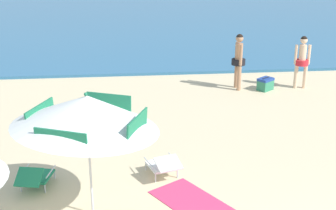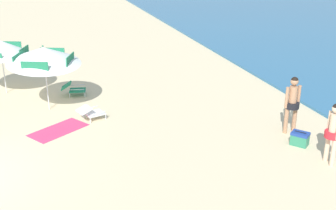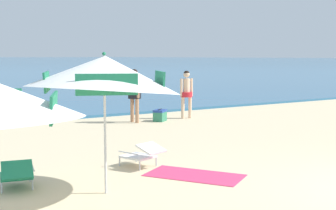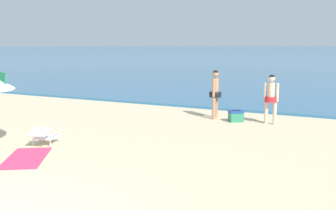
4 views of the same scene
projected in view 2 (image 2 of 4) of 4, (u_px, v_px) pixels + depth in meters
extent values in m
cylinder|color=silver|center=(46.00, 79.00, 15.02)|extent=(0.04, 0.04, 2.25)
cone|color=white|center=(44.00, 55.00, 14.71)|extent=(3.35, 3.33, 0.80)
cube|color=#1E724C|center=(70.00, 59.00, 14.69)|extent=(0.83, 0.38, 0.31)
cube|color=#1E724C|center=(52.00, 52.00, 15.59)|extent=(0.38, 0.83, 0.31)
cube|color=#1E724C|center=(18.00, 58.00, 14.81)|extent=(0.83, 0.38, 0.31)
cube|color=#1E724C|center=(35.00, 66.00, 13.92)|extent=(0.38, 0.83, 0.31)
sphere|color=#1E724C|center=(43.00, 46.00, 14.59)|extent=(0.06, 0.06, 0.06)
cylinder|color=silver|center=(3.00, 67.00, 16.62)|extent=(0.04, 0.04, 2.09)
cone|color=white|center=(0.00, 48.00, 16.34)|extent=(2.99, 3.02, 0.74)
cube|color=#1E724C|center=(24.00, 51.00, 16.33)|extent=(0.83, 0.38, 0.31)
cube|color=#1E724C|center=(10.00, 45.00, 17.22)|extent=(0.38, 0.83, 0.31)
cube|color=white|center=(95.00, 113.00, 14.56)|extent=(0.68, 0.73, 0.04)
cube|color=white|center=(84.00, 110.00, 14.28)|extent=(0.59, 0.54, 0.17)
cylinder|color=silver|center=(99.00, 112.00, 14.95)|extent=(0.03, 0.03, 0.18)
cylinder|color=silver|center=(106.00, 117.00, 14.58)|extent=(0.03, 0.03, 0.18)
cylinder|color=silver|center=(84.00, 116.00, 14.63)|extent=(0.03, 0.03, 0.18)
cylinder|color=silver|center=(90.00, 121.00, 14.27)|extent=(0.03, 0.03, 0.18)
cylinder|color=silver|center=(91.00, 108.00, 14.73)|extent=(0.18, 0.52, 0.02)
cylinder|color=silver|center=(98.00, 113.00, 14.31)|extent=(0.18, 0.52, 0.02)
cube|color=#1E7F56|center=(78.00, 90.00, 16.71)|extent=(0.63, 0.69, 0.04)
cube|color=#1E7F56|center=(66.00, 86.00, 16.59)|extent=(0.56, 0.47, 0.25)
cylinder|color=silver|center=(86.00, 90.00, 17.01)|extent=(0.03, 0.03, 0.18)
cylinder|color=silver|center=(85.00, 95.00, 16.55)|extent=(0.03, 0.03, 0.18)
cylinder|color=silver|center=(71.00, 91.00, 16.94)|extent=(0.03, 0.03, 0.18)
cylinder|color=silver|center=(70.00, 95.00, 16.49)|extent=(0.03, 0.03, 0.18)
cylinder|color=silver|center=(78.00, 85.00, 16.92)|extent=(0.13, 0.53, 0.02)
cylinder|color=silver|center=(77.00, 90.00, 16.41)|extent=(0.13, 0.53, 0.02)
cylinder|color=tan|center=(286.00, 120.00, 13.47)|extent=(0.13, 0.13, 0.89)
cylinder|color=tan|center=(295.00, 118.00, 13.58)|extent=(0.13, 0.13, 0.89)
cylinder|color=black|center=(292.00, 105.00, 13.35)|extent=(0.44, 0.44, 0.18)
cylinder|color=tan|center=(293.00, 96.00, 13.24)|extent=(0.24, 0.24, 0.63)
cylinder|color=tan|center=(287.00, 98.00, 13.17)|extent=(0.10, 0.10, 0.66)
cylinder|color=tan|center=(299.00, 96.00, 13.33)|extent=(0.10, 0.10, 0.66)
sphere|color=tan|center=(295.00, 81.00, 13.07)|extent=(0.24, 0.24, 0.24)
sphere|color=black|center=(295.00, 80.00, 13.06)|extent=(0.22, 0.22, 0.22)
cylinder|color=beige|center=(327.00, 147.00, 11.81)|extent=(0.12, 0.12, 0.84)
cylinder|color=beige|center=(333.00, 152.00, 11.54)|extent=(0.12, 0.12, 0.84)
cylinder|color=red|center=(332.00, 134.00, 11.51)|extent=(0.42, 0.42, 0.18)
cylinder|color=beige|center=(334.00, 125.00, 11.41)|extent=(0.23, 0.23, 0.60)
cylinder|color=beige|center=(329.00, 122.00, 11.61)|extent=(0.09, 0.09, 0.63)
sphere|color=beige|center=(336.00, 109.00, 11.25)|extent=(0.23, 0.23, 0.23)
cube|color=#2D7F5B|center=(300.00, 140.00, 12.79)|extent=(0.59, 0.56, 0.32)
cube|color=navy|center=(300.00, 134.00, 12.72)|extent=(0.61, 0.58, 0.08)
cylinder|color=black|center=(301.00, 132.00, 12.70)|extent=(0.28, 0.22, 0.02)
cube|color=#DB3866|center=(58.00, 130.00, 13.80)|extent=(1.72, 2.00, 0.01)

